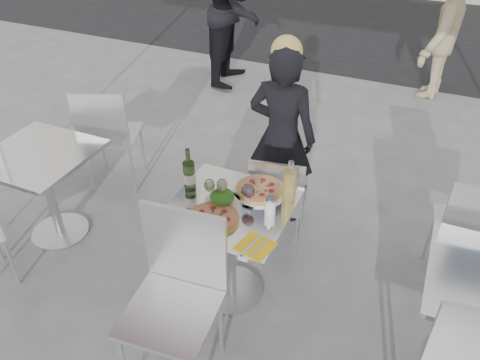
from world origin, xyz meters
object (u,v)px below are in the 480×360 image
at_px(carafe, 290,186).
at_px(napkin_right, 255,246).
at_px(chair_near, 178,286).
at_px(wine_bottle, 189,174).
at_px(side_table_left, 45,177).
at_px(pizza_far, 260,189).
at_px(wineglass_white_a, 209,186).
at_px(salad_plate, 222,198).
at_px(sugar_shaker, 270,205).
at_px(chair_far, 277,196).
at_px(pedestrian_b, 441,28).
at_px(wineglass_red_b, 247,191).
at_px(woman_diner, 282,137).
at_px(napkin_left, 170,220).
at_px(side_chair_lfar, 108,131).
at_px(pizza_near, 213,219).
at_px(wineglass_red_a, 249,192).
at_px(wineglass_white_b, 222,186).
at_px(pedestrian_a, 235,9).
at_px(side_chair_rfar, 474,230).
at_px(main_table, 230,233).

distance_m(carafe, napkin_right, 0.46).
bearing_deg(chair_near, wine_bottle, 106.99).
bearing_deg(carafe, side_table_left, -173.91).
height_order(pizza_far, wineglass_white_a, wineglass_white_a).
bearing_deg(salad_plate, sugar_shaker, 5.60).
xyz_separation_m(side_table_left, chair_far, (1.62, 0.53, -0.04)).
relative_size(side_table_left, pizza_far, 2.25).
xyz_separation_m(pedestrian_b, wineglass_red_b, (-0.80, -3.82, 0.04)).
height_order(woman_diner, napkin_left, woman_diner).
xyz_separation_m(side_chair_lfar, pizza_near, (1.42, -0.85, 0.19)).
height_order(side_chair_lfar, wineglass_red_b, side_chair_lfar).
bearing_deg(wineglass_red_b, wineglass_red_a, -13.80).
xyz_separation_m(side_table_left, wineglass_white_b, (1.43, 0.04, 0.32)).
height_order(chair_near, pedestrian_a, pedestrian_a).
distance_m(chair_far, wine_bottle, 0.73).
distance_m(side_chair_rfar, pizza_near, 1.63).
xyz_separation_m(wineglass_white_b, napkin_right, (0.34, -0.30, -0.11)).
bearing_deg(woman_diner, napkin_right, 103.34).
relative_size(pedestrian_a, napkin_left, 9.13).
height_order(carafe, wineglass_white_b, carafe).
distance_m(chair_far, napkin_right, 0.84).
height_order(pizza_far, salad_plate, salad_plate).
bearing_deg(side_table_left, side_chair_rfar, 11.71).
relative_size(woman_diner, wineglass_red_a, 9.22).
bearing_deg(wineglass_red_b, wineglass_white_b, -176.21).
bearing_deg(wine_bottle, wineglass_red_b, -1.37).
bearing_deg(napkin_left, napkin_right, -1.94).
bearing_deg(main_table, pizza_near, -104.15).
height_order(side_chair_lfar, pedestrian_a, pedestrian_a).
xyz_separation_m(wine_bottle, wineglass_red_b, (0.39, -0.01, -0.00)).
xyz_separation_m(side_chair_lfar, side_chair_rfar, (2.85, -0.10, 0.00)).
distance_m(pizza_far, wineglass_white_b, 0.27).
distance_m(sugar_shaker, wineglass_white_a, 0.38).
bearing_deg(wineglass_white_b, pizza_near, -80.66).
bearing_deg(wineglass_red_b, wineglass_white_a, -169.18).
bearing_deg(napkin_left, carafe, 36.07).
bearing_deg(pizza_far, woman_diner, 98.78).
bearing_deg(salad_plate, napkin_right, -39.87).
bearing_deg(pizza_near, side_table_left, 174.02).
bearing_deg(wineglass_red_a, side_chair_rfar, 23.23).
distance_m(main_table, pedestrian_b, 3.98).
distance_m(wineglass_red_b, napkin_left, 0.48).
xyz_separation_m(salad_plate, wine_bottle, (-0.25, 0.04, 0.08)).
relative_size(main_table, wineglass_white_a, 4.76).
xyz_separation_m(chair_far, napkin_left, (-0.39, -0.79, 0.26)).
height_order(side_chair_rfar, wineglass_red_a, side_chair_rfar).
bearing_deg(wineglass_white_a, wineglass_white_b, 25.80).
relative_size(carafe, wineglass_red_a, 1.84).
bearing_deg(napkin_left, pizza_near, 22.72).
height_order(main_table, carafe, carafe).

